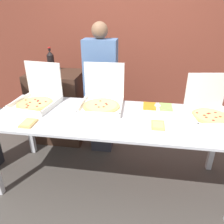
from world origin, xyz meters
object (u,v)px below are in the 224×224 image
at_px(pizza_box_near_right, 102,100).
at_px(soda_can_silver, 45,68).
at_px(veggie_tray, 157,108).
at_px(paper_plate_front_center, 29,124).
at_px(paper_plate_front_left, 158,126).
at_px(soda_bottle, 51,61).
at_px(pizza_box_far_right, 209,110).
at_px(pizza_box_near_left, 37,98).
at_px(person_guest_plaid, 101,90).

bearing_deg(pizza_box_near_right, soda_can_silver, 145.74).
relative_size(veggie_tray, soda_can_silver, 3.07).
height_order(paper_plate_front_center, veggie_tray, veggie_tray).
xyz_separation_m(paper_plate_front_center, paper_plate_front_left, (1.20, 0.15, -0.00)).
height_order(veggie_tray, soda_bottle, soda_bottle).
xyz_separation_m(pizza_box_far_right, paper_plate_front_center, (-1.70, -0.43, -0.06)).
bearing_deg(veggie_tray, pizza_box_near_left, -177.75).
distance_m(pizza_box_far_right, veggie_tray, 0.51).
distance_m(veggie_tray, person_guest_plaid, 0.80).
bearing_deg(paper_plate_front_left, pizza_box_near_right, 147.61).
distance_m(veggie_tray, soda_can_silver, 1.62).
bearing_deg(veggie_tray, soda_can_silver, 159.22).
height_order(pizza_box_near_right, paper_plate_front_center, pizza_box_near_right).
bearing_deg(soda_can_silver, person_guest_plaid, -11.97).
bearing_deg(soda_bottle, soda_can_silver, -109.86).
bearing_deg(pizza_box_near_right, veggie_tray, -2.30).
relative_size(pizza_box_near_right, person_guest_plaid, 0.29).
relative_size(paper_plate_front_center, person_guest_plaid, 0.14).
bearing_deg(veggie_tray, paper_plate_front_center, -156.67).
height_order(pizza_box_near_right, soda_can_silver, pizza_box_near_right).
relative_size(pizza_box_near_left, person_guest_plaid, 0.31).
distance_m(pizza_box_near_left, paper_plate_front_center, 0.49).
bearing_deg(pizza_box_far_right, veggie_tray, 160.35).
relative_size(pizza_box_near_left, paper_plate_front_left, 2.19).
distance_m(veggie_tray, soda_bottle, 1.64).
distance_m(pizza_box_near_left, soda_can_silver, 0.67).
bearing_deg(soda_can_silver, pizza_box_near_left, -74.92).
distance_m(paper_plate_front_center, soda_can_silver, 1.15).
height_order(pizza_box_near_right, veggie_tray, pizza_box_near_right).
xyz_separation_m(pizza_box_near_left, person_guest_plaid, (0.64, 0.45, -0.03)).
relative_size(pizza_box_far_right, pizza_box_near_right, 1.00).
xyz_separation_m(veggie_tray, soda_bottle, (-1.46, 0.69, 0.31)).
bearing_deg(pizza_box_far_right, pizza_box_near_right, 165.87).
relative_size(soda_bottle, person_guest_plaid, 0.19).
bearing_deg(pizza_box_far_right, soda_bottle, 148.93).
bearing_deg(soda_bottle, pizza_box_near_right, -38.88).
relative_size(pizza_box_far_right, paper_plate_front_left, 2.04).
xyz_separation_m(veggie_tray, person_guest_plaid, (-0.69, 0.40, 0.03)).
bearing_deg(pizza_box_near_left, soda_bottle, 107.05).
xyz_separation_m(pizza_box_far_right, veggie_tray, (-0.50, 0.09, -0.05)).
bearing_deg(paper_plate_front_left, person_guest_plaid, 131.59).
bearing_deg(person_guest_plaid, pizza_box_near_right, 103.02).
bearing_deg(person_guest_plaid, paper_plate_front_center, 60.93).
xyz_separation_m(pizza_box_far_right, paper_plate_front_left, (-0.51, -0.28, -0.06)).
height_order(paper_plate_front_left, person_guest_plaid, person_guest_plaid).
bearing_deg(pizza_box_near_right, person_guest_plaid, 100.99).
bearing_deg(veggie_tray, person_guest_plaid, 150.14).
distance_m(pizza_box_near_right, person_guest_plaid, 0.41).
bearing_deg(person_guest_plaid, soda_can_silver, -11.97).
bearing_deg(soda_bottle, pizza_box_near_left, -80.59).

